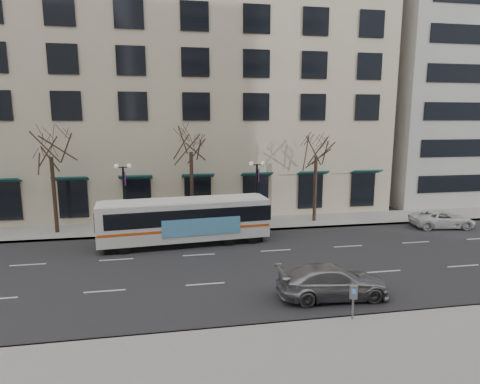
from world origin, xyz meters
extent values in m
plane|color=black|center=(0.00, 0.00, 0.00)|extent=(160.00, 160.00, 0.00)
cube|color=gray|center=(5.00, 9.00, 0.07)|extent=(80.00, 4.00, 0.15)
cube|color=tan|center=(-2.00, 21.00, 12.00)|extent=(40.00, 20.00, 24.00)
cube|color=#999993|center=(32.00, 21.00, 17.50)|extent=(25.00, 20.00, 35.00)
cylinder|color=black|center=(-10.00, 8.80, 2.87)|extent=(0.28, 0.28, 5.74)
cylinder|color=black|center=(0.00, 8.80, 2.97)|extent=(0.28, 0.28, 5.95)
cylinder|color=black|center=(10.00, 8.80, 2.73)|extent=(0.28, 0.28, 5.46)
cylinder|color=black|center=(-5.00, 8.20, 2.50)|extent=(0.16, 0.16, 5.00)
cylinder|color=black|center=(-5.00, 8.20, 0.15)|extent=(0.36, 0.36, 0.30)
cube|color=black|center=(-5.00, 8.20, 4.95)|extent=(0.90, 0.06, 0.06)
sphere|color=silver|center=(-5.45, 8.20, 5.05)|extent=(0.32, 0.32, 0.32)
sphere|color=silver|center=(-4.55, 8.20, 5.05)|extent=(0.32, 0.32, 0.32)
cube|color=#741F72|center=(-4.88, 8.20, 4.10)|extent=(0.04, 0.45, 1.00)
cylinder|color=black|center=(5.00, 8.20, 2.50)|extent=(0.16, 0.16, 5.00)
cylinder|color=black|center=(5.00, 8.20, 0.15)|extent=(0.36, 0.36, 0.30)
cube|color=black|center=(5.00, 8.20, 4.95)|extent=(0.90, 0.06, 0.06)
sphere|color=silver|center=(4.55, 8.20, 5.05)|extent=(0.32, 0.32, 0.32)
sphere|color=silver|center=(5.45, 8.20, 5.05)|extent=(0.32, 0.32, 0.32)
cube|color=#741F72|center=(5.12, 8.20, 4.10)|extent=(0.04, 0.45, 1.00)
cube|color=white|center=(-0.73, 4.76, 1.72)|extent=(11.51, 3.45, 2.60)
cube|color=black|center=(-0.73, 4.76, 0.26)|extent=(10.58, 3.08, 0.43)
cube|color=black|center=(-0.45, 4.78, 2.13)|extent=(11.06, 3.45, 1.04)
cube|color=#D85014|center=(-0.73, 4.76, 1.28)|extent=(11.40, 3.47, 0.17)
cube|color=#5BA7DE|center=(0.32, 3.59, 1.46)|extent=(5.18, 0.52, 1.13)
cube|color=white|center=(-0.73, 4.76, 3.05)|extent=(10.92, 3.16, 0.08)
cylinder|color=black|center=(-4.59, 3.32, 0.47)|extent=(0.96, 0.35, 0.94)
cylinder|color=black|center=(-4.78, 5.49, 0.47)|extent=(0.96, 0.35, 0.94)
cylinder|color=black|center=(2.19, 3.93, 0.47)|extent=(0.96, 0.35, 0.94)
cylinder|color=black|center=(1.99, 6.09, 0.47)|extent=(0.96, 0.35, 0.94)
cylinder|color=black|center=(3.88, 4.08, 0.47)|extent=(0.96, 0.35, 0.94)
cylinder|color=black|center=(3.69, 6.24, 0.47)|extent=(0.96, 0.35, 0.94)
imported|color=#999AA0|center=(5.86, -4.86, 0.77)|extent=(5.42, 2.43, 1.54)
imported|color=silver|center=(19.37, 5.53, 0.67)|extent=(5.07, 2.85, 1.34)
cylinder|color=gray|center=(5.73, -7.30, 0.66)|extent=(0.09, 0.09, 1.02)
cube|color=gray|center=(5.73, -7.30, 1.34)|extent=(0.37, 0.31, 0.57)
cube|color=blue|center=(5.77, -7.39, 1.42)|extent=(0.16, 0.08, 0.20)
camera|label=1|loc=(-1.63, -21.84, 8.39)|focal=30.00mm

